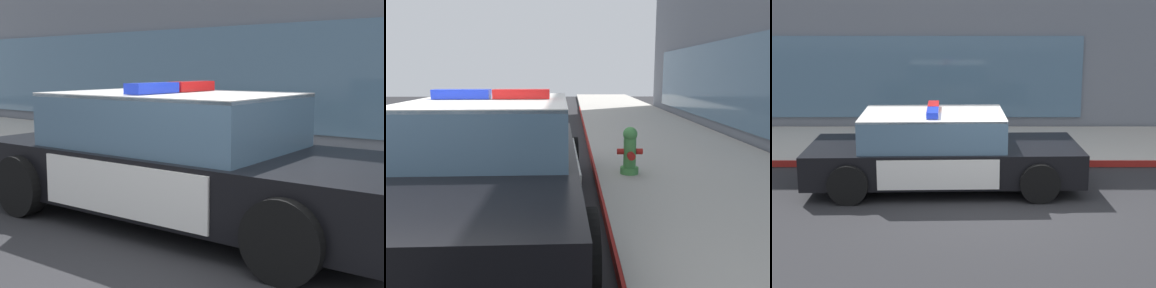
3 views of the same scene
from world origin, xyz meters
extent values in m
plane|color=#262628|center=(0.00, 0.00, 0.00)|extent=(48.00, 48.00, 0.00)
cube|color=#B2ADA3|center=(0.00, 3.92, 0.07)|extent=(48.00, 3.46, 0.15)
cube|color=maroon|center=(0.00, 2.18, 0.08)|extent=(28.80, 0.04, 0.14)
cube|color=slate|center=(-5.24, 5.68, 1.45)|extent=(15.21, 0.08, 2.10)
cube|color=black|center=(-1.05, 0.88, 0.50)|extent=(4.92, 2.06, 0.60)
cube|color=silver|center=(0.51, 0.92, 0.67)|extent=(1.71, 1.93, 0.05)
cube|color=silver|center=(-2.75, 0.83, 0.67)|extent=(1.42, 1.92, 0.05)
cube|color=silver|center=(-1.18, 1.84, 0.50)|extent=(2.04, 0.09, 0.51)
cube|color=silver|center=(-1.12, -0.10, 0.50)|extent=(2.04, 0.09, 0.51)
cube|color=yellow|center=(-1.18, 1.86, 0.50)|extent=(0.22, 0.02, 0.26)
cube|color=slate|center=(-1.24, 0.87, 1.07)|extent=(2.58, 1.80, 0.60)
cube|color=silver|center=(-1.24, 0.87, 1.36)|extent=(2.58, 1.80, 0.04)
cube|color=red|center=(-1.25, 1.21, 1.44)|extent=(0.22, 0.66, 0.11)
cube|color=blue|center=(-1.23, 0.52, 1.44)|extent=(0.22, 0.66, 0.11)
cylinder|color=black|center=(0.53, 1.88, 0.34)|extent=(0.69, 0.24, 0.68)
cylinder|color=black|center=(0.58, -0.04, 0.34)|extent=(0.69, 0.24, 0.68)
cylinder|color=black|center=(-2.68, 1.79, 0.34)|extent=(0.69, 0.24, 0.68)
cylinder|color=black|center=(-2.63, -0.13, 0.34)|extent=(0.69, 0.24, 0.68)
cylinder|color=#4C994C|center=(-2.45, 2.69, 0.20)|extent=(0.28, 0.28, 0.10)
cylinder|color=#4C994C|center=(-2.45, 2.69, 0.47)|extent=(0.19, 0.19, 0.45)
sphere|color=#4C994C|center=(-2.45, 2.69, 0.77)|extent=(0.22, 0.22, 0.22)
cylinder|color=#B21E19|center=(-2.45, 2.69, 0.84)|extent=(0.06, 0.06, 0.05)
cylinder|color=#B21E19|center=(-2.45, 2.54, 0.50)|extent=(0.09, 0.10, 0.09)
cylinder|color=#B21E19|center=(-2.45, 2.83, 0.50)|extent=(0.09, 0.10, 0.09)
cylinder|color=#B21E19|center=(-2.30, 2.69, 0.46)|extent=(0.10, 0.12, 0.12)
camera|label=1|loc=(2.33, -3.49, 1.64)|focal=48.58mm
camera|label=2|loc=(3.22, 1.79, 1.69)|focal=35.49mm
camera|label=3|loc=(-0.69, -9.48, 3.25)|focal=54.91mm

